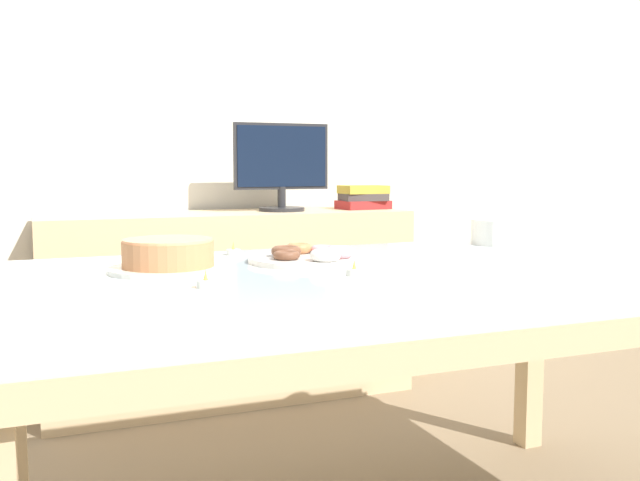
{
  "coord_description": "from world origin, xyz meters",
  "views": [
    {
      "loc": [
        -0.78,
        -1.53,
        0.99
      ],
      "look_at": [
        -0.09,
        0.15,
        0.8
      ],
      "focal_mm": 40.0,
      "sensor_mm": 36.0,
      "label": 1
    }
  ],
  "objects_px": {
    "cake_chocolate_round": "(168,257)",
    "tealight_left_edge": "(233,251)",
    "tealight_right_edge": "(206,283)",
    "computer_monitor": "(282,167)",
    "pastry_platter": "(314,256)",
    "tealight_near_cakes": "(354,271)",
    "book_stack": "(363,197)",
    "plate_stack": "(504,232)"
  },
  "relations": [
    {
      "from": "cake_chocolate_round",
      "to": "tealight_left_edge",
      "type": "height_order",
      "value": "cake_chocolate_round"
    },
    {
      "from": "cake_chocolate_round",
      "to": "tealight_right_edge",
      "type": "relative_size",
      "value": 7.09
    },
    {
      "from": "tealight_right_edge",
      "to": "tealight_left_edge",
      "type": "bearing_deg",
      "value": 68.72
    },
    {
      "from": "computer_monitor",
      "to": "cake_chocolate_round",
      "type": "relative_size",
      "value": 1.49
    },
    {
      "from": "pastry_platter",
      "to": "tealight_near_cakes",
      "type": "height_order",
      "value": "pastry_platter"
    },
    {
      "from": "pastry_platter",
      "to": "tealight_left_edge",
      "type": "relative_size",
      "value": 8.58
    },
    {
      "from": "pastry_platter",
      "to": "tealight_right_edge",
      "type": "relative_size",
      "value": 8.58
    },
    {
      "from": "tealight_near_cakes",
      "to": "book_stack",
      "type": "bearing_deg",
      "value": 63.63
    },
    {
      "from": "computer_monitor",
      "to": "tealight_near_cakes",
      "type": "distance_m",
      "value": 1.52
    },
    {
      "from": "computer_monitor",
      "to": "tealight_near_cakes",
      "type": "relative_size",
      "value": 10.6
    },
    {
      "from": "computer_monitor",
      "to": "tealight_near_cakes",
      "type": "height_order",
      "value": "computer_monitor"
    },
    {
      "from": "tealight_near_cakes",
      "to": "tealight_left_edge",
      "type": "xyz_separation_m",
      "value": [
        -0.15,
        0.48,
        0.0
      ]
    },
    {
      "from": "plate_stack",
      "to": "tealight_right_edge",
      "type": "bearing_deg",
      "value": -157.18
    },
    {
      "from": "plate_stack",
      "to": "tealight_left_edge",
      "type": "distance_m",
      "value": 0.88
    },
    {
      "from": "cake_chocolate_round",
      "to": "tealight_right_edge",
      "type": "bearing_deg",
      "value": -83.37
    },
    {
      "from": "cake_chocolate_round",
      "to": "pastry_platter",
      "type": "bearing_deg",
      "value": 4.9
    },
    {
      "from": "book_stack",
      "to": "tealight_near_cakes",
      "type": "xyz_separation_m",
      "value": [
        -0.73,
        -1.46,
        -0.1
      ]
    },
    {
      "from": "computer_monitor",
      "to": "pastry_platter",
      "type": "relative_size",
      "value": 1.24
    },
    {
      "from": "book_stack",
      "to": "cake_chocolate_round",
      "type": "distance_m",
      "value": 1.66
    },
    {
      "from": "tealight_right_edge",
      "to": "tealight_left_edge",
      "type": "relative_size",
      "value": 1.0
    },
    {
      "from": "pastry_platter",
      "to": "plate_stack",
      "type": "height_order",
      "value": "plate_stack"
    },
    {
      "from": "pastry_platter",
      "to": "tealight_left_edge",
      "type": "xyz_separation_m",
      "value": [
        -0.16,
        0.22,
        -0.0
      ]
    },
    {
      "from": "tealight_right_edge",
      "to": "book_stack",
      "type": "bearing_deg",
      "value": 54.21
    },
    {
      "from": "computer_monitor",
      "to": "tealight_right_edge",
      "type": "xyz_separation_m",
      "value": [
        -0.68,
        -1.49,
        -0.23
      ]
    },
    {
      "from": "cake_chocolate_round",
      "to": "plate_stack",
      "type": "xyz_separation_m",
      "value": [
        1.11,
        0.2,
        0.0
      ]
    },
    {
      "from": "cake_chocolate_round",
      "to": "tealight_near_cakes",
      "type": "height_order",
      "value": "cake_chocolate_round"
    },
    {
      "from": "pastry_platter",
      "to": "tealight_near_cakes",
      "type": "xyz_separation_m",
      "value": [
        -0.0,
        -0.26,
        -0.0
      ]
    },
    {
      "from": "tealight_right_edge",
      "to": "tealight_left_edge",
      "type": "distance_m",
      "value": 0.55
    },
    {
      "from": "pastry_platter",
      "to": "tealight_near_cakes",
      "type": "relative_size",
      "value": 8.58
    },
    {
      "from": "tealight_near_cakes",
      "to": "computer_monitor",
      "type": "bearing_deg",
      "value": 77.16
    },
    {
      "from": "computer_monitor",
      "to": "cake_chocolate_round",
      "type": "distance_m",
      "value": 1.44
    },
    {
      "from": "cake_chocolate_round",
      "to": "pastry_platter",
      "type": "xyz_separation_m",
      "value": [
        0.38,
        0.03,
        -0.02
      ]
    },
    {
      "from": "computer_monitor",
      "to": "pastry_platter",
      "type": "xyz_separation_m",
      "value": [
        -0.33,
        -1.2,
        -0.23
      ]
    },
    {
      "from": "cake_chocolate_round",
      "to": "plate_stack",
      "type": "relative_size",
      "value": 1.35
    },
    {
      "from": "book_stack",
      "to": "tealight_right_edge",
      "type": "xyz_separation_m",
      "value": [
        -1.08,
        -1.49,
        -0.1
      ]
    },
    {
      "from": "book_stack",
      "to": "tealight_right_edge",
      "type": "bearing_deg",
      "value": -125.79
    },
    {
      "from": "computer_monitor",
      "to": "tealight_left_edge",
      "type": "bearing_deg",
      "value": -116.32
    },
    {
      "from": "cake_chocolate_round",
      "to": "pastry_platter",
      "type": "height_order",
      "value": "cake_chocolate_round"
    },
    {
      "from": "tealight_right_edge",
      "to": "cake_chocolate_round",
      "type": "bearing_deg",
      "value": 96.63
    },
    {
      "from": "plate_stack",
      "to": "tealight_right_edge",
      "type": "relative_size",
      "value": 5.25
    },
    {
      "from": "cake_chocolate_round",
      "to": "plate_stack",
      "type": "bearing_deg",
      "value": 10.07
    },
    {
      "from": "pastry_platter",
      "to": "tealight_left_edge",
      "type": "height_order",
      "value": "pastry_platter"
    }
  ]
}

